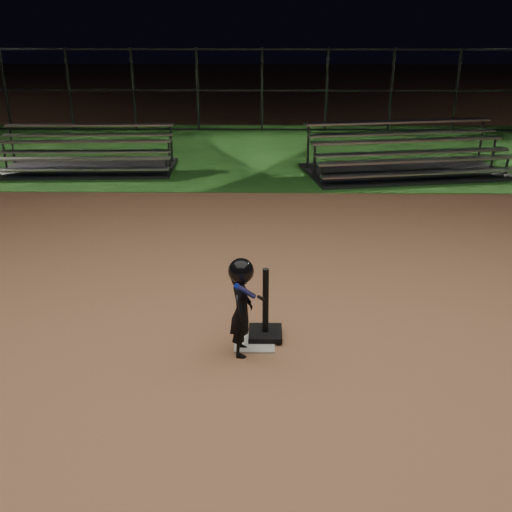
{
  "coord_description": "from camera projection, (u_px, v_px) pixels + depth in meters",
  "views": [
    {
      "loc": [
        0.1,
        -5.74,
        3.43
      ],
      "look_at": [
        0.0,
        1.0,
        0.65
      ],
      "focal_mm": 41.18,
      "sensor_mm": 36.0,
      "label": 1
    }
  ],
  "objects": [
    {
      "name": "home_plate",
      "position": [
        255.0,
        342.0,
        6.61
      ],
      "size": [
        0.45,
        0.45,
        0.02
      ],
      "primitive_type": "cube",
      "color": "beige",
      "rests_on": "ground"
    },
    {
      "name": "bleacher_left",
      "position": [
        88.0,
        162.0,
        13.86
      ],
      "size": [
        4.1,
        2.13,
        0.98
      ],
      "rotation": [
        0.0,
        0.0,
        0.04
      ],
      "color": "#A4A5A9",
      "rests_on": "ground"
    },
    {
      "name": "backstop_fence",
      "position": [
        262.0,
        90.0,
        18.15
      ],
      "size": [
        20.08,
        0.08,
        2.5
      ],
      "color": "#38383D",
      "rests_on": "ground"
    },
    {
      "name": "child_batter",
      "position": [
        241.0,
        304.0,
        6.2
      ],
      "size": [
        0.39,
        0.59,
        1.11
      ],
      "rotation": [
        0.0,
        0.0,
        1.5
      ],
      "color": "black",
      "rests_on": "ground"
    },
    {
      "name": "batting_tee",
      "position": [
        265.0,
        323.0,
        6.66
      ],
      "size": [
        0.38,
        0.38,
        0.83
      ],
      "color": "black",
      "rests_on": "home_plate"
    },
    {
      "name": "grass_strip",
      "position": [
        261.0,
        151.0,
        15.85
      ],
      "size": [
        60.0,
        8.0,
        0.01
      ],
      "primitive_type": "cube",
      "color": "#21561B",
      "rests_on": "ground"
    },
    {
      "name": "bleacher_right",
      "position": [
        406.0,
        164.0,
        13.53
      ],
      "size": [
        4.84,
        2.97,
        1.11
      ],
      "rotation": [
        0.0,
        0.0,
        0.18
      ],
      "color": "#B2B2B6",
      "rests_on": "ground"
    },
    {
      "name": "ground",
      "position": [
        255.0,
        343.0,
        6.61
      ],
      "size": [
        80.0,
        80.0,
        0.0
      ],
      "primitive_type": "plane",
      "color": "#AA714D",
      "rests_on": "ground"
    }
  ]
}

